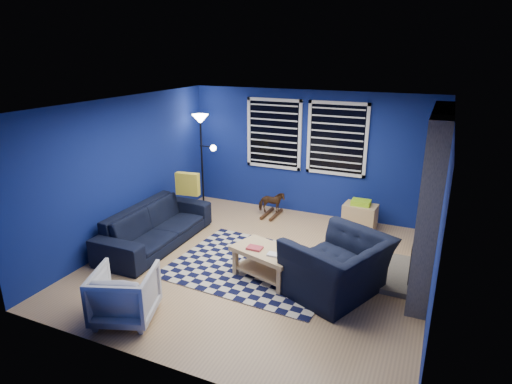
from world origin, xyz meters
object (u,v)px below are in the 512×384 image
armchair_big (337,267)px  floor_lamp (202,132)px  rocking_horse (272,202)px  tv (442,165)px  sofa (156,226)px  coffee_table (266,258)px  armchair_bent (125,294)px  cabinet (360,217)px

armchair_big → floor_lamp: size_ratio=0.65×
rocking_horse → floor_lamp: size_ratio=0.26×
armchair_big → floor_lamp: floor_lamp is taller
tv → sofa: bearing=-155.1°
tv → coffee_table: 3.37m
tv → rocking_horse: 3.24m
sofa → armchair_bent: bearing=-154.5°
armchair_big → floor_lamp: bearing=-100.0°
tv → cabinet: (-1.28, 0.03, -1.14)m
sofa → cabinet: sofa is taller
tv → armchair_bent: 5.34m
coffee_table → armchair_big: bearing=0.9°
coffee_table → cabinet: cabinet is taller
armchair_bent → floor_lamp: floor_lamp is taller
armchair_big → rocking_horse: armchair_big is taller
tv → armchair_big: (-1.13, -2.33, -0.98)m
sofa → armchair_bent: 2.17m
floor_lamp → cabinet: bearing=1.8°
tv → sofa: 4.94m
rocking_horse → coffee_table: bearing=175.5°
tv → coffee_table: bearing=-132.8°
tv → coffee_table: tv is taller
armchair_big → rocking_horse: size_ratio=2.48×
rocking_horse → cabinet: bearing=-114.2°
rocking_horse → floor_lamp: bearing=68.6°
rocking_horse → floor_lamp: (-1.53, -0.09, 1.33)m
tv → floor_lamp: 4.58m
coffee_table → sofa: bearing=171.7°
armchair_big → rocking_horse: 3.04m
rocking_horse → sofa: bearing=122.4°
tv → floor_lamp: (-4.57, -0.07, 0.22)m
armchair_big → tv: bearing=177.5°
armchair_bent → cabinet: 4.54m
sofa → cabinet: 3.72m
armchair_big → armchair_bent: 2.81m
coffee_table → floor_lamp: floor_lamp is taller
tv → armchair_big: tv is taller
armchair_bent → tv: bearing=-150.7°
tv → floor_lamp: size_ratio=0.51×
armchair_big → rocking_horse: (-1.92, 2.35, -0.13)m
rocking_horse → armchair_bent: bearing=150.2°
cabinet → floor_lamp: size_ratio=0.31×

